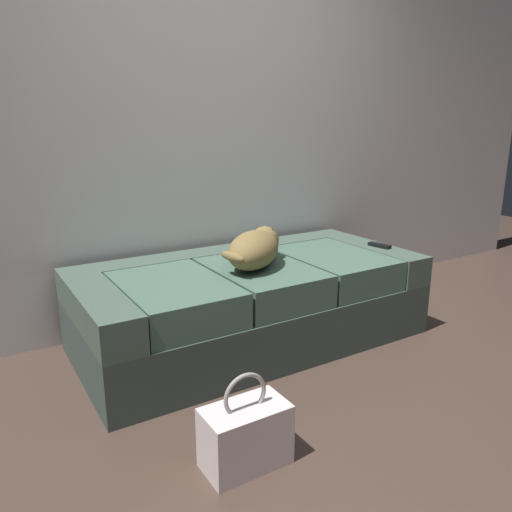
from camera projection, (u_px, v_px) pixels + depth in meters
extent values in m
plane|color=#49362D|center=(393.00, 439.00, 2.00)|extent=(10.00, 10.00, 0.00)
cube|color=silver|center=(203.00, 96.00, 3.01)|extent=(6.40, 0.10, 2.80)
cube|color=#3A4843|center=(252.00, 316.00, 2.87)|extent=(1.95, 0.92, 0.30)
cube|color=#465A4E|center=(96.00, 306.00, 2.37)|extent=(0.20, 0.92, 0.18)
cube|color=#465A4E|center=(365.00, 256.00, 3.25)|extent=(0.20, 0.92, 0.18)
cube|color=#465A4E|center=(222.00, 262.00, 3.11)|extent=(1.55, 0.20, 0.18)
cube|color=#486758|center=(174.00, 299.00, 2.47)|extent=(0.50, 0.71, 0.18)
cube|color=#486758|center=(261.00, 282.00, 2.73)|extent=(0.50, 0.71, 0.18)
cube|color=#486758|center=(333.00, 268.00, 2.99)|extent=(0.50, 0.71, 0.18)
ellipsoid|color=olive|center=(254.00, 250.00, 2.66)|extent=(0.50, 0.48, 0.20)
sphere|color=olive|center=(265.00, 240.00, 2.85)|extent=(0.17, 0.17, 0.17)
ellipsoid|color=#4E3F24|center=(268.00, 239.00, 2.92)|extent=(0.11, 0.11, 0.06)
cone|color=#4E3F24|center=(257.00, 229.00, 2.85)|extent=(0.04, 0.04, 0.05)
cone|color=#4E3F24|center=(272.00, 230.00, 2.82)|extent=(0.04, 0.04, 0.05)
ellipsoid|color=olive|center=(232.00, 257.00, 2.49)|extent=(0.08, 0.18, 0.05)
cube|color=black|center=(379.00, 245.00, 3.13)|extent=(0.07, 0.16, 0.02)
cube|color=silver|center=(245.00, 436.00, 1.83)|extent=(0.32, 0.18, 0.24)
torus|color=#A39797|center=(245.00, 395.00, 1.78)|extent=(0.18, 0.02, 0.18)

